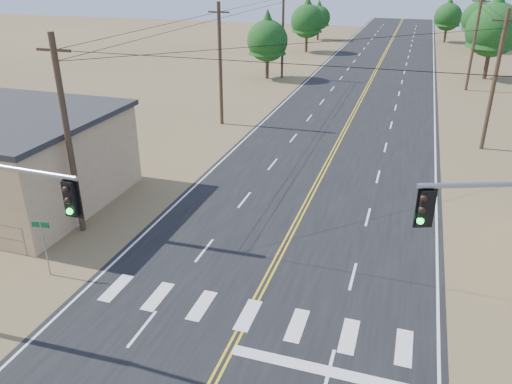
% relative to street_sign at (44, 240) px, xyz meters
% --- Properties ---
extents(road, '(15.00, 200.00, 0.02)m').
position_rel_street_sign_xyz_m(road, '(9.39, 22.00, -1.79)').
color(road, black).
rests_on(road, ground).
extents(utility_pole_left_near, '(1.80, 0.30, 10.00)m').
position_rel_street_sign_xyz_m(utility_pole_left_near, '(-1.11, 4.00, 3.32)').
color(utility_pole_left_near, '#4C3826').
rests_on(utility_pole_left_near, ground).
extents(utility_pole_left_mid, '(1.80, 0.30, 10.00)m').
position_rel_street_sign_xyz_m(utility_pole_left_mid, '(-1.11, 24.00, 3.32)').
color(utility_pole_left_mid, '#4C3826').
rests_on(utility_pole_left_mid, ground).
extents(utility_pole_left_far, '(1.80, 0.30, 10.00)m').
position_rel_street_sign_xyz_m(utility_pole_left_far, '(-1.11, 44.00, 3.32)').
color(utility_pole_left_far, '#4C3826').
rests_on(utility_pole_left_far, ground).
extents(utility_pole_right_mid, '(1.80, 0.30, 10.00)m').
position_rel_street_sign_xyz_m(utility_pole_right_mid, '(19.89, 24.00, 3.32)').
color(utility_pole_right_mid, '#4C3826').
rests_on(utility_pole_right_mid, ground).
extents(utility_pole_right_far, '(1.80, 0.30, 10.00)m').
position_rel_street_sign_xyz_m(utility_pole_right_far, '(19.89, 44.00, 3.32)').
color(utility_pole_right_far, '#4C3826').
rests_on(utility_pole_right_far, ground).
extents(street_sign, '(0.79, 0.16, 2.68)m').
position_rel_street_sign_xyz_m(street_sign, '(0.00, 0.00, 0.00)').
color(street_sign, gray).
rests_on(street_sign, ground).
extents(tree_left_near, '(4.81, 4.81, 8.01)m').
position_rel_street_sign_xyz_m(tree_left_near, '(-2.74, 43.18, 3.10)').
color(tree_left_near, '#3F2D1E').
rests_on(tree_left_near, ground).
extents(tree_left_mid, '(5.05, 5.05, 8.41)m').
position_rel_street_sign_xyz_m(tree_left_mid, '(-2.56, 64.00, 3.35)').
color(tree_left_mid, '#3F2D1E').
rests_on(tree_left_mid, ground).
extents(tree_left_far, '(4.16, 4.16, 6.93)m').
position_rel_street_sign_xyz_m(tree_left_far, '(-3.56, 78.06, 2.44)').
color(tree_left_far, '#3F2D1E').
rests_on(tree_left_far, ground).
extents(tree_right_near, '(6.20, 6.20, 10.33)m').
position_rel_street_sign_xyz_m(tree_right_near, '(22.35, 51.01, 4.52)').
color(tree_right_near, '#3F2D1E').
rests_on(tree_right_near, ground).
extents(tree_right_mid, '(5.27, 5.27, 8.78)m').
position_rel_street_sign_xyz_m(tree_right_mid, '(22.62, 73.04, 3.57)').
color(tree_right_mid, '#3F2D1E').
rests_on(tree_right_mid, ground).
extents(tree_right_far, '(4.64, 4.64, 7.73)m').
position_rel_street_sign_xyz_m(tree_right_far, '(18.39, 81.84, 2.93)').
color(tree_right_far, '#3F2D1E').
rests_on(tree_right_far, ground).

